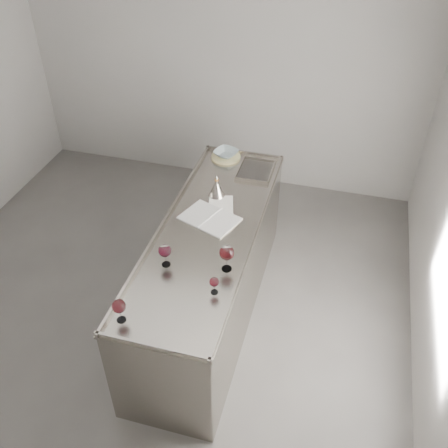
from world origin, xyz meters
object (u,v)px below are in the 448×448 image
(notebook, at_px, (210,218))
(wine_glass_middle, at_px, (165,251))
(wine_funnel, at_px, (217,189))
(wine_glass_left, at_px, (119,307))
(counter, at_px, (210,271))
(wine_glass_small, at_px, (214,282))
(ceramic_bowl, at_px, (226,153))
(wine_glass_right, at_px, (227,253))

(notebook, bearing_deg, wine_glass_middle, -83.46)
(wine_funnel, bearing_deg, wine_glass_middle, -97.17)
(wine_glass_middle, relative_size, notebook, 0.35)
(wine_glass_left, relative_size, notebook, 0.34)
(counter, bearing_deg, wine_glass_small, -69.99)
(wine_glass_left, distance_m, notebook, 1.19)
(wine_glass_middle, bearing_deg, ceramic_bowl, 88.96)
(wine_glass_right, bearing_deg, notebook, 118.54)
(counter, xyz_separation_m, wine_glass_left, (-0.28, -1.04, 0.59))
(counter, height_order, ceramic_bowl, ceramic_bowl)
(ceramic_bowl, bearing_deg, notebook, -82.68)
(notebook, bearing_deg, wine_glass_right, -40.68)
(notebook, bearing_deg, ceramic_bowl, 118.09)
(wine_glass_middle, bearing_deg, wine_glass_right, 9.48)
(counter, relative_size, wine_glass_middle, 13.30)
(notebook, bearing_deg, wine_funnel, 116.68)
(wine_glass_small, height_order, notebook, wine_glass_small)
(ceramic_bowl, bearing_deg, counter, -81.98)
(wine_glass_left, xyz_separation_m, wine_glass_right, (0.53, 0.64, 0.02))
(notebook, bearing_deg, wine_glass_small, -50.25)
(wine_glass_small, distance_m, notebook, 0.82)
(wine_glass_left, relative_size, wine_funnel, 0.85)
(wine_glass_left, bearing_deg, notebook, 78.02)
(ceramic_bowl, height_order, wine_funnel, wine_funnel)
(counter, bearing_deg, ceramic_bowl, 98.02)
(counter, bearing_deg, wine_glass_right, -57.44)
(wine_glass_right, xyz_separation_m, notebook, (-0.28, 0.52, -0.14))
(wine_glass_left, xyz_separation_m, wine_funnel, (0.21, 1.49, -0.06))
(counter, relative_size, wine_glass_small, 18.12)
(wine_glass_left, xyz_separation_m, ceramic_bowl, (0.12, 2.12, -0.08))
(wine_glass_right, height_order, ceramic_bowl, wine_glass_right)
(counter, relative_size, wine_funnel, 11.67)
(wine_glass_left, distance_m, wine_funnel, 1.51)
(wine_glass_right, bearing_deg, wine_glass_left, -129.78)
(wine_glass_left, xyz_separation_m, wine_glass_middle, (0.09, 0.56, 0.00))
(ceramic_bowl, bearing_deg, wine_glass_small, -77.36)
(wine_glass_left, bearing_deg, counter, 75.13)
(wine_glass_middle, relative_size, wine_glass_right, 0.87)
(wine_glass_left, distance_m, ceramic_bowl, 2.12)
(counter, height_order, wine_glass_left, wine_glass_left)
(wine_glass_middle, height_order, wine_glass_small, wine_glass_middle)
(notebook, xyz_separation_m, ceramic_bowl, (-0.12, 0.96, 0.04))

